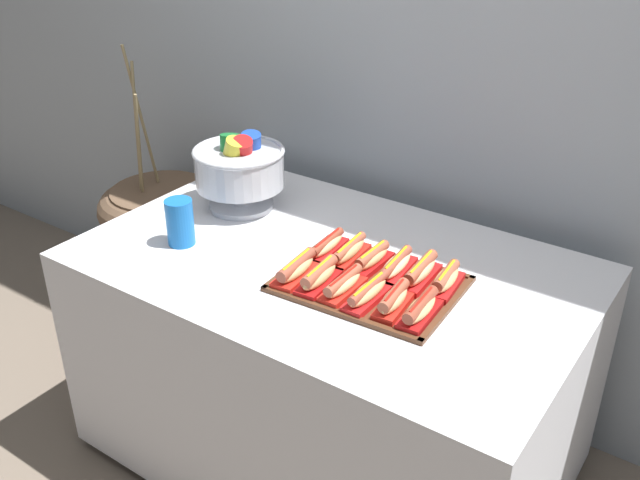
% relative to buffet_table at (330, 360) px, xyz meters
% --- Properties ---
extents(ground_plane, '(10.00, 10.00, 0.00)m').
position_rel_buffet_table_xyz_m(ground_plane, '(0.00, 0.00, -0.40)').
color(ground_plane, '#7A6B5B').
extents(back_wall, '(6.00, 0.10, 2.60)m').
position_rel_buffet_table_xyz_m(back_wall, '(0.00, 0.60, 0.90)').
color(back_wall, '#9EA8B2').
rests_on(back_wall, ground_plane).
extents(buffet_table, '(1.48, 0.93, 0.77)m').
position_rel_buffet_table_xyz_m(buffet_table, '(0.00, 0.00, 0.00)').
color(buffet_table, silver).
rests_on(buffet_table, ground_plane).
extents(floor_vase, '(0.61, 0.61, 1.20)m').
position_rel_buffet_table_xyz_m(floor_vase, '(-1.03, 0.29, -0.10)').
color(floor_vase, brown).
rests_on(floor_vase, ground_plane).
extents(serving_tray, '(0.50, 0.39, 0.01)m').
position_rel_buffet_table_xyz_m(serving_tray, '(0.17, -0.06, 0.37)').
color(serving_tray, '#56331E').
rests_on(serving_tray, buffet_table).
extents(hot_dog_0, '(0.08, 0.18, 0.06)m').
position_rel_buffet_table_xyz_m(hot_dog_0, '(-0.02, -0.15, 0.40)').
color(hot_dog_0, red).
rests_on(hot_dog_0, serving_tray).
extents(hot_dog_1, '(0.08, 0.18, 0.06)m').
position_rel_buffet_table_xyz_m(hot_dog_1, '(0.06, -0.14, 0.40)').
color(hot_dog_1, '#B21414').
rests_on(hot_dog_1, serving_tray).
extents(hot_dog_2, '(0.06, 0.17, 0.06)m').
position_rel_buffet_table_xyz_m(hot_dog_2, '(0.13, -0.14, 0.40)').
color(hot_dog_2, red).
rests_on(hot_dog_2, serving_tray).
extents(hot_dog_3, '(0.06, 0.18, 0.06)m').
position_rel_buffet_table_xyz_m(hot_dog_3, '(0.21, -0.14, 0.40)').
color(hot_dog_3, red).
rests_on(hot_dog_3, serving_tray).
extents(hot_dog_4, '(0.08, 0.16, 0.06)m').
position_rel_buffet_table_xyz_m(hot_dog_4, '(0.28, -0.13, 0.40)').
color(hot_dog_4, red).
rests_on(hot_dog_4, serving_tray).
extents(hot_dog_5, '(0.07, 0.17, 0.06)m').
position_rel_buffet_table_xyz_m(hot_dog_5, '(0.36, -0.13, 0.40)').
color(hot_dog_5, '#B21414').
rests_on(hot_dog_5, serving_tray).
extents(hot_dog_6, '(0.07, 0.18, 0.06)m').
position_rel_buffet_table_xyz_m(hot_dog_6, '(-0.03, 0.02, 0.40)').
color(hot_dog_6, red).
rests_on(hot_dog_6, serving_tray).
extents(hot_dog_7, '(0.07, 0.18, 0.06)m').
position_rel_buffet_table_xyz_m(hot_dog_7, '(0.05, 0.02, 0.40)').
color(hot_dog_7, red).
rests_on(hot_dog_7, serving_tray).
extents(hot_dog_8, '(0.06, 0.17, 0.06)m').
position_rel_buffet_table_xyz_m(hot_dog_8, '(0.12, 0.02, 0.40)').
color(hot_dog_8, '#B21414').
rests_on(hot_dog_8, serving_tray).
extents(hot_dog_9, '(0.08, 0.19, 0.06)m').
position_rel_buffet_table_xyz_m(hot_dog_9, '(0.20, 0.03, 0.40)').
color(hot_dog_9, red).
rests_on(hot_dog_9, serving_tray).
extents(hot_dog_10, '(0.07, 0.19, 0.06)m').
position_rel_buffet_table_xyz_m(hot_dog_10, '(0.27, 0.03, 0.40)').
color(hot_dog_10, red).
rests_on(hot_dog_10, serving_tray).
extents(hot_dog_11, '(0.08, 0.17, 0.06)m').
position_rel_buffet_table_xyz_m(hot_dog_11, '(0.35, 0.04, 0.40)').
color(hot_dog_11, red).
rests_on(hot_dog_11, serving_tray).
extents(punch_bowl, '(0.30, 0.30, 0.26)m').
position_rel_buffet_table_xyz_m(punch_bowl, '(-0.45, 0.13, 0.51)').
color(punch_bowl, silver).
rests_on(punch_bowl, buffet_table).
extents(cup_stack, '(0.08, 0.08, 0.14)m').
position_rel_buffet_table_xyz_m(cup_stack, '(-0.43, -0.17, 0.44)').
color(cup_stack, blue).
rests_on(cup_stack, buffet_table).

